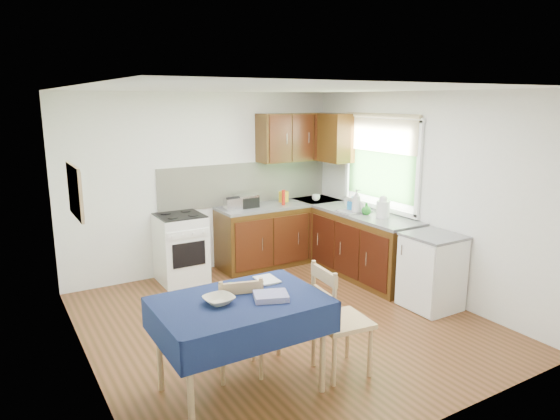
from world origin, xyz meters
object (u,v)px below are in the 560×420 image
chair_near (337,316)px  sandwich_press (246,201)px  chair_far (239,323)px  toaster (233,204)px  kettle (383,208)px  dish_rack (354,210)px  dining_table (240,312)px

chair_near → sandwich_press: size_ratio=3.30×
chair_far → toaster: toaster is taller
toaster → kettle: 2.04m
chair_far → toaster: size_ratio=3.98×
sandwich_press → dish_rack: 1.54m
chair_far → chair_near: chair_near is taller
dish_rack → kettle: kettle is taller
dining_table → sandwich_press: sandwich_press is taller
sandwich_press → kettle: (1.23, -1.50, 0.04)m
chair_far → sandwich_press: 2.98m
dining_table → toaster: 3.03m
toaster → kettle: size_ratio=0.81×
sandwich_press → dish_rack: dish_rack is taller
dining_table → kettle: 3.04m
toaster → kettle: kettle is taller
dish_rack → sandwich_press: bearing=157.8°
chair_far → kettle: size_ratio=3.22×
toaster → sandwich_press: toaster is taller
chair_near → kettle: (1.86, 1.49, 0.49)m
chair_near → sandwich_press: 3.08m
sandwich_press → toaster: bearing=-169.4°
toaster → kettle: bearing=-24.3°
dish_rack → toaster: bearing=165.0°
toaster → dining_table: bearing=-94.6°
chair_far → dining_table: bearing=82.5°
chair_near → dining_table: bearing=84.6°
dining_table → toaster: bearing=55.9°
sandwich_press → chair_near: bearing=-107.7°
sandwich_press → kettle: size_ratio=1.05×
chair_far → kettle: bearing=-141.7°
dining_table → sandwich_press: 3.19m
chair_far → chair_near: (0.76, -0.40, 0.04)m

